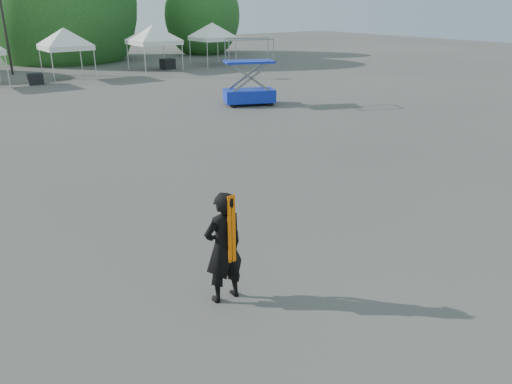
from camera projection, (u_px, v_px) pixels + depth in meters
ground at (221, 260)px, 10.22m from camera, size 120.00×120.00×0.00m
tree_mid_e at (59, 2)px, 42.67m from camera, size 5.12×5.12×7.79m
tree_far_e at (202, 15)px, 48.88m from camera, size 3.84×3.84×5.84m
tent_f at (64, 32)px, 32.58m from camera, size 4.15×4.15×3.88m
tent_g at (153, 28)px, 36.71m from camera, size 4.56×4.56×3.88m
tent_h at (212, 26)px, 40.16m from camera, size 4.13×4.13×3.88m
man at (224, 247)px, 8.54m from camera, size 0.74×0.49×2.02m
scissor_lift at (249, 72)px, 24.84m from camera, size 2.80×2.15×3.24m
crate_mid at (35, 79)px, 31.50m from camera, size 0.93×0.75×0.68m
crate_east at (168, 64)px, 38.60m from camera, size 1.11×0.92×0.78m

